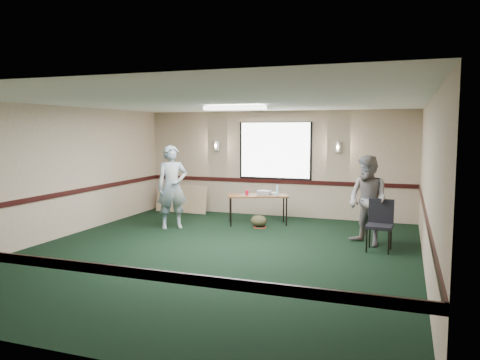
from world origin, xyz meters
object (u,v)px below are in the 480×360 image
(person_left, at_px, (172,187))
(person_right, at_px, (368,201))
(projector, at_px, (264,193))
(conference_chair, at_px, (380,221))
(folding_table, at_px, (258,197))

(person_left, bearing_deg, person_right, -40.02)
(projector, height_order, conference_chair, conference_chair)
(person_right, bearing_deg, person_left, -143.21)
(folding_table, bearing_deg, person_right, -47.55)
(folding_table, distance_m, conference_chair, 3.20)
(folding_table, height_order, person_right, person_right)
(projector, relative_size, person_right, 0.17)
(projector, distance_m, person_left, 2.15)
(person_left, distance_m, person_right, 4.28)
(projector, xyz_separation_m, conference_chair, (2.71, -1.58, -0.20))
(conference_chair, bearing_deg, person_right, 132.71)
(projector, relative_size, person_left, 0.16)
(conference_chair, bearing_deg, folding_table, 156.03)
(person_left, xyz_separation_m, person_right, (4.27, -0.14, -0.07))
(conference_chair, relative_size, person_right, 0.54)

